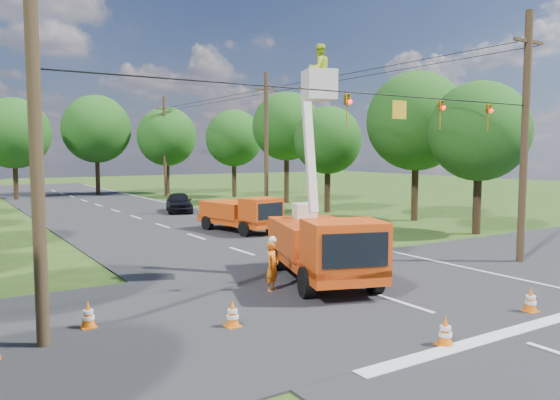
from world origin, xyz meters
TOP-DOWN VIEW (x-y plane):
  - ground at (0.00, 20.00)m, footprint 140.00×140.00m
  - road_main at (0.00, 20.00)m, footprint 12.00×100.00m
  - road_cross at (0.00, 2.00)m, footprint 56.00×10.00m
  - stop_bar at (0.00, -3.20)m, footprint 9.00×0.45m
  - edge_line at (5.60, 20.00)m, footprint 0.12×90.00m
  - bucket_truck at (-0.35, 3.56)m, footprint 4.26×6.78m
  - second_truck at (2.91, 15.42)m, footprint 2.91×5.61m
  - ground_worker at (-2.43, 3.45)m, footprint 0.72×0.64m
  - distant_car at (3.78, 26.68)m, footprint 3.03×4.74m
  - traffic_cone_0 at (-1.70, -2.94)m, footprint 0.38×0.38m
  - traffic_cone_1 at (2.42, -2.40)m, footprint 0.38×0.38m
  - traffic_cone_2 at (2.98, 11.89)m, footprint 0.38×0.38m
  - traffic_cone_3 at (-5.20, 0.89)m, footprint 0.38×0.38m
  - traffic_cone_4 at (-8.32, 2.78)m, footprint 0.38×0.38m
  - traffic_cone_6 at (5.08, 16.37)m, footprint 0.38×0.38m
  - pole_right_near at (8.50, 2.00)m, footprint 1.80×0.30m
  - pole_right_mid at (8.50, 22.00)m, footprint 1.80×0.30m
  - pole_right_far at (8.50, 42.00)m, footprint 1.80×0.30m
  - pole_left at (-9.50, 2.00)m, footprint 0.30×0.30m
  - signal_span at (2.23, 1.99)m, footprint 18.00×0.29m
  - tree_right_a at (13.50, 8.00)m, footprint 5.40×5.40m
  - tree_right_b at (15.00, 14.00)m, footprint 6.40×6.40m
  - tree_right_c at (13.20, 21.00)m, footprint 5.00×5.00m
  - tree_right_d at (14.80, 29.00)m, footprint 6.00×6.00m
  - tree_right_e at (13.80, 37.00)m, footprint 5.60×5.60m
  - tree_far_a at (-5.00, 45.00)m, footprint 6.60×6.60m
  - tree_far_b at (3.00, 47.00)m, footprint 7.00×7.00m
  - tree_far_c at (9.50, 44.00)m, footprint 6.20×6.20m

SIDE VIEW (x-z plane):
  - ground at x=0.00m, z-range 0.00..0.00m
  - road_main at x=0.00m, z-range -0.03..0.03m
  - road_cross at x=0.00m, z-range -0.04..0.04m
  - stop_bar at x=0.00m, z-range -0.01..0.01m
  - edge_line at x=5.60m, z-range -0.01..0.01m
  - traffic_cone_0 at x=-1.70m, z-range 0.00..0.71m
  - traffic_cone_1 at x=2.42m, z-range 0.00..0.71m
  - traffic_cone_2 at x=2.98m, z-range 0.00..0.71m
  - traffic_cone_3 at x=-5.20m, z-range 0.00..0.71m
  - traffic_cone_4 at x=-8.32m, z-range 0.00..0.71m
  - traffic_cone_6 at x=5.08m, z-range 0.00..0.71m
  - distant_car at x=3.78m, z-range 0.00..1.50m
  - ground_worker at x=-2.43m, z-range 0.00..1.64m
  - second_truck at x=2.91m, z-range 0.04..2.04m
  - bucket_truck at x=-0.35m, z-range -2.35..5.77m
  - pole_left at x=-9.50m, z-range 0.00..9.00m
  - pole_right_near at x=8.50m, z-range 0.11..10.11m
  - pole_right_mid at x=8.50m, z-range 0.11..10.11m
  - pole_right_far at x=8.50m, z-range 0.11..10.11m
  - tree_right_c at x=13.20m, z-range 1.40..9.23m
  - tree_right_a at x=13.50m, z-range 1.42..9.70m
  - tree_right_e at x=13.80m, z-range 1.50..10.12m
  - signal_span at x=2.23m, z-range 5.34..6.41m
  - tree_far_c at x=9.50m, z-range 1.47..10.65m
  - tree_far_a at x=-5.00m, z-range 1.44..10.94m
  - tree_right_b at x=15.00m, z-range 1.61..11.26m
  - tree_right_d at x=14.80m, z-range 1.83..11.53m
  - tree_far_b at x=3.00m, z-range 1.65..11.97m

